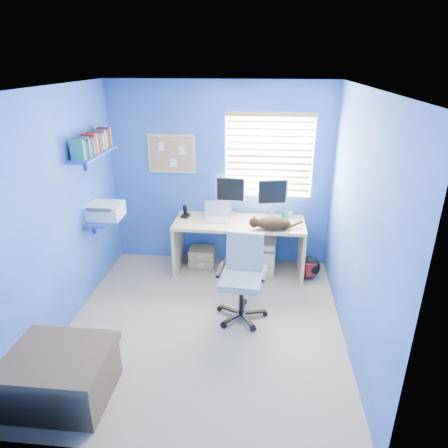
# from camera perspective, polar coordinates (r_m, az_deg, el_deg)

# --- Properties ---
(floor) EXTENTS (3.00, 3.20, 0.00)m
(floor) POSITION_cam_1_polar(r_m,az_deg,el_deg) (4.57, -2.77, -14.17)
(floor) COLOR tan
(floor) RESTS_ON ground
(ceiling) EXTENTS (3.00, 3.20, 0.00)m
(ceiling) POSITION_cam_1_polar(r_m,az_deg,el_deg) (3.67, -3.53, 18.87)
(ceiling) COLOR white
(ceiling) RESTS_ON wall_back
(wall_back) EXTENTS (3.00, 0.01, 2.50)m
(wall_back) POSITION_cam_1_polar(r_m,az_deg,el_deg) (5.46, -0.58, 6.81)
(wall_back) COLOR blue
(wall_back) RESTS_ON ground
(wall_front) EXTENTS (3.00, 0.01, 2.50)m
(wall_front) POSITION_cam_1_polar(r_m,az_deg,el_deg) (2.57, -8.56, -13.03)
(wall_front) COLOR blue
(wall_front) RESTS_ON ground
(wall_left) EXTENTS (0.01, 3.20, 2.50)m
(wall_left) POSITION_cam_1_polar(r_m,az_deg,el_deg) (4.43, -22.67, 1.18)
(wall_left) COLOR blue
(wall_left) RESTS_ON ground
(wall_right) EXTENTS (0.01, 3.20, 2.50)m
(wall_right) POSITION_cam_1_polar(r_m,az_deg,el_deg) (4.02, 18.55, -0.34)
(wall_right) COLOR blue
(wall_right) RESTS_ON ground
(desk) EXTENTS (1.72, 0.65, 0.74)m
(desk) POSITION_cam_1_polar(r_m,az_deg,el_deg) (5.43, 2.15, -3.26)
(desk) COLOR tan
(desk) RESTS_ON floor
(laptop) EXTENTS (0.36, 0.30, 0.22)m
(laptop) POSITION_cam_1_polar(r_m,az_deg,el_deg) (5.27, -0.94, 1.64)
(laptop) COLOR silver
(laptop) RESTS_ON desk
(monitor_left) EXTENTS (0.41, 0.16, 0.54)m
(monitor_left) POSITION_cam_1_polar(r_m,az_deg,el_deg) (5.42, 0.92, 4.03)
(monitor_left) COLOR silver
(monitor_left) RESTS_ON desk
(monitor_right) EXTENTS (0.42, 0.19, 0.54)m
(monitor_right) POSITION_cam_1_polar(r_m,az_deg,el_deg) (5.35, 6.90, 3.62)
(monitor_right) COLOR silver
(monitor_right) RESTS_ON desk
(phone) EXTENTS (0.11, 0.13, 0.17)m
(phone) POSITION_cam_1_polar(r_m,az_deg,el_deg) (5.41, -5.55, 1.82)
(phone) COLOR black
(phone) RESTS_ON desk
(mug) EXTENTS (0.10, 0.09, 0.10)m
(mug) POSITION_cam_1_polar(r_m,az_deg,el_deg) (5.37, 8.64, 1.08)
(mug) COLOR #247E5C
(mug) RESTS_ON desk
(cd_spindle) EXTENTS (0.13, 0.13, 0.07)m
(cd_spindle) POSITION_cam_1_polar(r_m,az_deg,el_deg) (5.47, 9.13, 1.29)
(cd_spindle) COLOR silver
(cd_spindle) RESTS_ON desk
(cat) EXTENTS (0.48, 0.29, 0.16)m
(cat) POSITION_cam_1_polar(r_m,az_deg,el_deg) (5.05, 7.00, 0.13)
(cat) COLOR black
(cat) RESTS_ON desk
(tower_pc) EXTENTS (0.22, 0.45, 0.45)m
(tower_pc) POSITION_cam_1_polar(r_m,az_deg,el_deg) (5.58, 6.35, -4.28)
(tower_pc) COLOR beige
(tower_pc) RESTS_ON floor
(drawer_boxes) EXTENTS (0.35, 0.28, 0.27)m
(drawer_boxes) POSITION_cam_1_polar(r_m,az_deg,el_deg) (5.68, -3.15, -4.68)
(drawer_boxes) COLOR tan
(drawer_boxes) RESTS_ON floor
(yellow_book) EXTENTS (0.03, 0.17, 0.24)m
(yellow_book) POSITION_cam_1_polar(r_m,az_deg,el_deg) (5.45, 4.83, -6.16)
(yellow_book) COLOR yellow
(yellow_book) RESTS_ON floor
(backpack) EXTENTS (0.32, 0.28, 0.31)m
(backpack) POSITION_cam_1_polar(r_m,az_deg,el_deg) (5.48, 12.19, -6.02)
(backpack) COLOR black
(backpack) RESTS_ON floor
(bed_corner) EXTENTS (0.95, 0.68, 0.46)m
(bed_corner) POSITION_cam_1_polar(r_m,az_deg,el_deg) (3.94, -23.24, -19.22)
(bed_corner) COLOR brown
(bed_corner) RESTS_ON floor
(office_chair) EXTENTS (0.60, 0.60, 0.95)m
(office_chair) POSITION_cam_1_polar(r_m,az_deg,el_deg) (4.53, 2.61, -9.10)
(office_chair) COLOR black
(office_chair) RESTS_ON floor
(window_blinds) EXTENTS (1.15, 0.05, 1.10)m
(window_blinds) POSITION_cam_1_polar(r_m,az_deg,el_deg) (5.32, 6.45, 9.59)
(window_blinds) COLOR white
(window_blinds) RESTS_ON ground
(corkboard) EXTENTS (0.64, 0.02, 0.52)m
(corkboard) POSITION_cam_1_polar(r_m,az_deg,el_deg) (5.47, -7.50, 9.90)
(corkboard) COLOR tan
(corkboard) RESTS_ON ground
(wall_shelves) EXTENTS (0.42, 0.90, 1.05)m
(wall_shelves) POSITION_cam_1_polar(r_m,az_deg,el_deg) (4.95, -17.57, 6.29)
(wall_shelves) COLOR #2542AE
(wall_shelves) RESTS_ON ground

